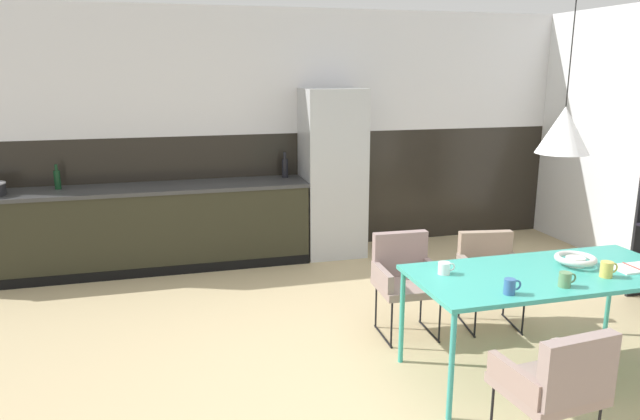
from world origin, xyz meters
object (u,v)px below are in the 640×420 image
at_px(refrigerator_column, 332,173).
at_px(mug_white_ceramic, 445,268).
at_px(armchair_by_stool, 405,272).
at_px(armchair_far_side, 559,379).
at_px(fruit_bowl, 575,259).
at_px(armchair_facing_counter, 490,267).
at_px(mug_dark_espresso, 607,269).
at_px(mug_short_terracotta, 510,286).
at_px(dining_table, 546,278).
at_px(bottle_wine_green, 57,179).
at_px(open_book, 633,268).
at_px(pendant_lamp_over_table_near, 564,130).
at_px(mug_glass_clear, 565,279).
at_px(bottle_vinegar_dark, 285,167).

bearing_deg(refrigerator_column, mug_white_ceramic, -91.14).
bearing_deg(armchair_by_stool, armchair_far_side, 96.25).
xyz_separation_m(fruit_bowl, mug_white_ceramic, (-0.98, 0.08, -0.01)).
bearing_deg(armchair_facing_counter, mug_dark_espresso, 113.09).
relative_size(armchair_far_side, mug_short_terracotta, 6.80).
height_order(dining_table, bottle_wine_green, bottle_wine_green).
height_order(dining_table, open_book, open_book).
distance_m(mug_dark_espresso, pendant_lamp_over_table_near, 0.99).
bearing_deg(dining_table, refrigerator_column, 101.86).
bearing_deg(mug_white_ceramic, mug_glass_clear, -33.53).
bearing_deg(armchair_by_stool, mug_glass_clear, 120.43).
bearing_deg(armchair_far_side, armchair_facing_counter, 64.69).
distance_m(mug_short_terracotta, bottle_vinegar_dark, 3.57).
distance_m(armchair_facing_counter, bottle_wine_green, 4.36).
distance_m(dining_table, mug_short_terracotta, 0.57).
height_order(fruit_bowl, open_book, fruit_bowl).
bearing_deg(bottle_wine_green, open_book, -37.89).
distance_m(armchair_facing_counter, armchair_by_stool, 0.75).
distance_m(armchair_facing_counter, armchair_far_side, 1.84).
bearing_deg(pendant_lamp_over_table_near, mug_glass_clear, -104.68).
bearing_deg(open_book, pendant_lamp_over_table_near, 173.70).
distance_m(mug_short_terracotta, mug_dark_espresso, 0.81).
relative_size(mug_white_ceramic, mug_dark_espresso, 0.94).
xyz_separation_m(dining_table, armchair_by_stool, (-0.67, 0.87, -0.19)).
xyz_separation_m(mug_white_ceramic, bottle_vinegar_dark, (-0.46, 3.06, 0.23)).
bearing_deg(refrigerator_column, bottle_vinegar_dark, 163.72).
relative_size(dining_table, fruit_bowl, 6.56).
bearing_deg(fruit_bowl, mug_white_ceramic, 175.07).
bearing_deg(mug_dark_espresso, refrigerator_column, 106.62).
height_order(mug_dark_espresso, bottle_wine_green, bottle_wine_green).
bearing_deg(armchair_facing_counter, bottle_wine_green, -23.30).
bearing_deg(refrigerator_column, armchair_by_stool, -90.84).
height_order(mug_short_terracotta, bottle_vinegar_dark, bottle_vinegar_dark).
xyz_separation_m(refrigerator_column, fruit_bowl, (0.92, -2.99, -0.16)).
height_order(refrigerator_column, bottle_vinegar_dark, refrigerator_column).
bearing_deg(open_book, armchair_facing_counter, 120.59).
bearing_deg(dining_table, open_book, -9.16).
bearing_deg(pendant_lamp_over_table_near, mug_white_ceramic, 165.25).
xyz_separation_m(fruit_bowl, bottle_vinegar_dark, (-1.44, 3.14, 0.23)).
xyz_separation_m(dining_table, bottle_wine_green, (-3.57, 3.17, 0.30)).
xyz_separation_m(refrigerator_column, armchair_far_side, (0.09, -3.96, -0.45)).
bearing_deg(open_book, refrigerator_column, 111.91).
distance_m(dining_table, armchair_by_stool, 1.12).
bearing_deg(fruit_bowl, armchair_far_side, -130.69).
bearing_deg(bottle_wine_green, mug_short_terracotta, -48.16).
relative_size(bottle_wine_green, pendant_lamp_over_table_near, 0.22).
bearing_deg(dining_table, bottle_wine_green, 138.44).
distance_m(armchair_facing_counter, fruit_bowl, 0.84).
height_order(open_book, mug_short_terracotta, mug_short_terracotta).
xyz_separation_m(open_book, bottle_vinegar_dark, (-1.79, 3.31, 0.27)).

